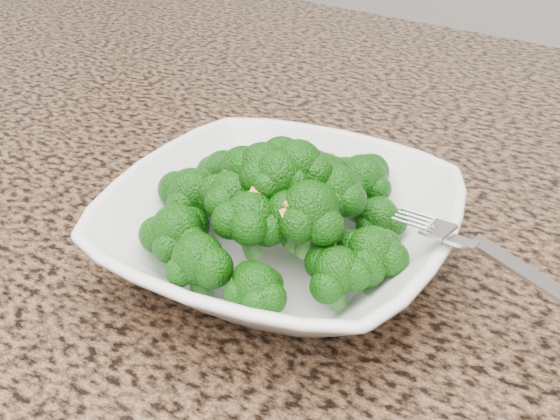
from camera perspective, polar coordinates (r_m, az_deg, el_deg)
The scene contains 5 objects.
granite_counter at distance 0.67m, azimuth -4.80°, elevation 2.36°, with size 1.64×1.04×0.03m, color brown.
bowl at distance 0.51m, azimuth -0.00°, elevation -1.85°, with size 0.25×0.25×0.06m, color white.
broccoli_pile at distance 0.48m, azimuth -0.00°, elevation 4.62°, with size 0.22×0.22×0.07m, color #104C08, non-canonical shape.
garlic_topping at distance 0.46m, azimuth -0.00°, elevation 8.74°, with size 0.13×0.13×0.01m, color gold, non-canonical shape.
fork at distance 0.45m, azimuth 14.96°, elevation -2.75°, with size 0.17×0.03×0.01m, color silver, non-canonical shape.
Camera 1 is at (0.37, -0.15, 1.22)m, focal length 45.00 mm.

